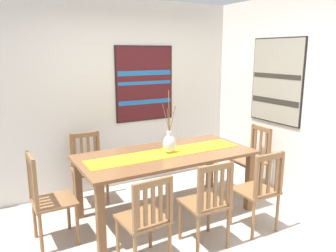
% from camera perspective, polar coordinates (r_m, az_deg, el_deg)
% --- Properties ---
extents(ground_plane, '(6.40, 6.40, 0.03)m').
position_cam_1_polar(ground_plane, '(3.79, 3.41, -19.00)').
color(ground_plane, '#B2A89E').
extents(wall_back, '(6.40, 0.12, 2.70)m').
position_cam_1_polar(wall_back, '(4.94, -8.20, 5.24)').
color(wall_back, silver).
rests_on(wall_back, ground_plane).
extents(wall_side, '(0.12, 6.40, 2.70)m').
position_cam_1_polar(wall_side, '(4.57, 23.70, 3.72)').
color(wall_side, silver).
rests_on(wall_side, ground_plane).
extents(dining_table, '(2.10, 0.99, 0.78)m').
position_cam_1_polar(dining_table, '(4.05, -0.33, -5.99)').
color(dining_table, brown).
rests_on(dining_table, ground_plane).
extents(table_runner, '(1.93, 0.36, 0.01)m').
position_cam_1_polar(table_runner, '(4.02, -0.33, -4.62)').
color(table_runner, gold).
rests_on(table_runner, dining_table).
extents(centerpiece_vase, '(0.21, 0.14, 0.75)m').
position_cam_1_polar(centerpiece_vase, '(3.99, 0.25, -2.91)').
color(centerpiece_vase, silver).
rests_on(centerpiece_vase, dining_table).
extents(chair_0, '(0.44, 0.44, 0.92)m').
position_cam_1_polar(chair_0, '(4.57, -13.46, -6.74)').
color(chair_0, brown).
rests_on(chair_0, ground_plane).
extents(chair_1, '(0.45, 0.45, 0.94)m').
position_cam_1_polar(chair_1, '(4.92, 14.19, -5.40)').
color(chair_1, brown).
rests_on(chair_1, ground_plane).
extents(chair_2, '(0.42, 0.42, 0.93)m').
position_cam_1_polar(chair_2, '(3.87, 15.21, -10.48)').
color(chair_2, brown).
rests_on(chair_2, ground_plane).
extents(chair_3, '(0.45, 0.45, 0.90)m').
position_cam_1_polar(chair_3, '(3.16, -3.77, -15.47)').
color(chair_3, brown).
rests_on(chair_3, ground_plane).
extents(chair_4, '(0.44, 0.44, 0.93)m').
position_cam_1_polar(chair_4, '(3.46, 6.77, -12.75)').
color(chair_4, brown).
rests_on(chair_4, ground_plane).
extents(chair_5, '(0.43, 0.43, 0.98)m').
position_cam_1_polar(chair_5, '(3.71, -19.96, -11.42)').
color(chair_5, brown).
rests_on(chair_5, ground_plane).
extents(painting_on_back_wall, '(0.92, 0.05, 1.10)m').
position_cam_1_polar(painting_on_back_wall, '(5.00, -4.03, 7.21)').
color(painting_on_back_wall, black).
extents(painting_on_side_wall, '(0.05, 0.89, 1.16)m').
position_cam_1_polar(painting_on_side_wall, '(4.86, 18.06, 7.30)').
color(painting_on_side_wall, black).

